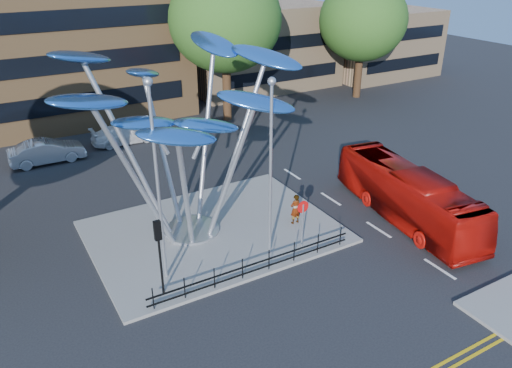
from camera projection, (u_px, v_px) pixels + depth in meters
ground at (296, 290)px, 21.21m from camera, size 120.00×120.00×0.00m
traffic_island at (214, 231)px, 25.41m from camera, size 12.00×9.00×0.15m
low_building_near at (261, 47)px, 50.13m from camera, size 15.00×8.00×8.00m
low_building_far at (379, 43)px, 55.11m from camera, size 12.00×8.00×7.00m
tree_right at (225, 20)px, 38.52m from camera, size 8.80×8.80×12.11m
tree_far at (363, 20)px, 45.25m from camera, size 8.00×8.00×10.81m
leaf_sculpture at (180, 102)px, 22.52m from camera, size 12.72×9.54×9.51m
street_lamp_left at (156, 168)px, 19.60m from camera, size 0.36×0.36×8.80m
street_lamp_right at (271, 154)px, 21.58m from camera, size 0.36×0.36×8.30m
traffic_light_island at (159, 242)px, 19.77m from camera, size 0.28×0.18×3.42m
no_entry_sign_island at (303, 216)px, 23.30m from camera, size 0.60×0.10×2.45m
pedestrian_railing_front at (256, 266)px, 21.85m from camera, size 10.00×0.06×1.00m
red_bus at (407, 195)px, 26.19m from camera, size 3.85×10.37×2.82m
pedestrian at (295, 209)px, 25.70m from camera, size 0.60×0.40×1.64m
parked_car_mid at (47, 151)px, 33.35m from camera, size 4.83×1.69×1.59m
parked_car_right at (124, 134)px, 36.72m from camera, size 4.69×1.95×1.36m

